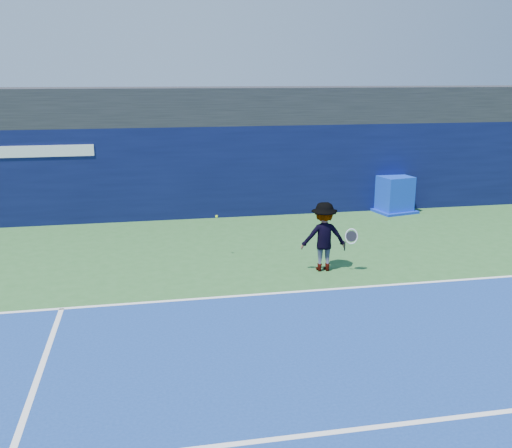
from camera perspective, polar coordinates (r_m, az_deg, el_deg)
name	(u,v)px	position (r m, az deg, el deg)	size (l,w,h in m)	color
ground	(347,356)	(9.99, 9.07, -12.91)	(80.00, 80.00, 0.00)	#2D612B
baseline	(300,291)	(12.59, 4.43, -6.74)	(24.00, 0.10, 0.01)	white
service_line	(397,425)	(8.40, 13.94, -18.89)	(24.00, 0.10, 0.01)	white
stadium_band	(237,105)	(20.06, -1.89, 11.81)	(36.00, 3.00, 1.20)	black
back_wall_assembly	(242,170)	(19.30, -1.38, 5.43)	(36.00, 1.03, 3.00)	#0A0F38
equipment_cart	(393,195)	(20.28, 13.57, 2.79)	(1.54, 1.54, 1.25)	#0D32C0
tennis_player	(324,237)	(13.77, 6.79, -1.26)	(1.31, 0.74, 1.68)	silver
tennis_ball	(217,216)	(14.62, -3.97, 0.76)	(0.07, 0.07, 0.07)	#B1E018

